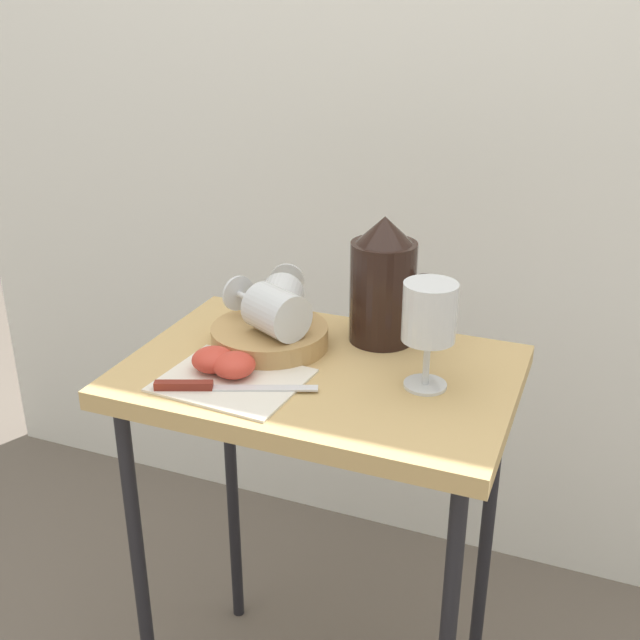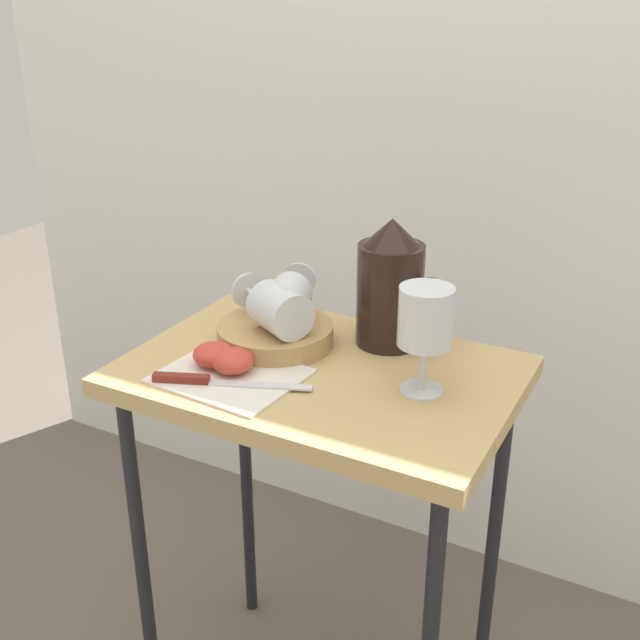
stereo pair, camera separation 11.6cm
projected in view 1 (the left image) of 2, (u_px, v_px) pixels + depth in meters
curtain_drape at (424, 168)px, 1.63m from camera, size 2.40×0.03×1.85m
table at (320, 413)px, 1.23m from camera, size 0.60×0.41×0.73m
linen_napkin at (232, 380)px, 1.15m from camera, size 0.22×0.19×0.00m
basket_tray at (270, 337)px, 1.26m from camera, size 0.19×0.19×0.03m
pitcher at (383, 291)px, 1.26m from camera, size 0.16×0.11×0.21m
wine_glass_upright at (430, 317)px, 1.10m from camera, size 0.08×0.08×0.16m
wine_glass_tipped_near at (275, 311)px, 1.21m from camera, size 0.17×0.13×0.08m
wine_glass_tipped_far at (280, 301)px, 1.26m from camera, size 0.11×0.16×0.07m
apple_half_left at (213, 359)px, 1.17m from camera, size 0.06×0.06×0.04m
apple_half_right at (234, 365)px, 1.16m from camera, size 0.06×0.06×0.04m
knife at (211, 386)px, 1.12m from camera, size 0.23×0.10×0.01m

